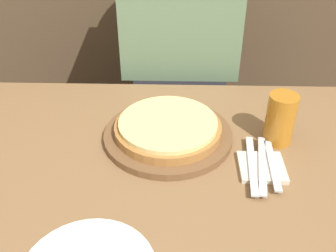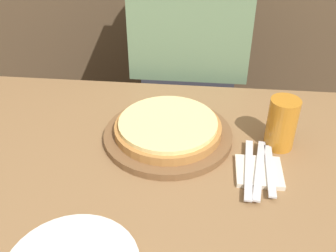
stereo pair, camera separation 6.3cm
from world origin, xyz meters
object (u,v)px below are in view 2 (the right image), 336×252
object	(u,v)px
pizza_on_board	(168,131)
diner_person	(189,79)
beer_glass	(282,122)
dinner_knife	(259,169)
fork	(249,168)
spoon	(270,170)

from	to	relation	value
pizza_on_board	diner_person	bearing A→B (deg)	86.20
beer_glass	dinner_knife	xyz separation A→B (m)	(-0.06, -0.12, -0.06)
fork	spoon	xyz separation A→B (m)	(0.05, 0.00, 0.00)
fork	dinner_knife	world-z (taller)	same
dinner_knife	diner_person	distance (m)	0.62
diner_person	spoon	bearing A→B (deg)	-68.88
dinner_knife	pizza_on_board	bearing A→B (deg)	152.42
pizza_on_board	dinner_knife	size ratio (longest dim) A/B	1.57
pizza_on_board	dinner_knife	world-z (taller)	pizza_on_board
fork	diner_person	size ratio (longest dim) A/B	0.17
diner_person	pizza_on_board	bearing A→B (deg)	-93.80
dinner_knife	diner_person	size ratio (longest dim) A/B	0.17
dinner_knife	diner_person	world-z (taller)	diner_person
fork	diner_person	world-z (taller)	diner_person
spoon	diner_person	world-z (taller)	diner_person
pizza_on_board	spoon	world-z (taller)	pizza_on_board
fork	spoon	world-z (taller)	same
beer_glass	fork	xyz separation A→B (m)	(-0.08, -0.12, -0.06)
beer_glass	diner_person	size ratio (longest dim) A/B	0.11
dinner_knife	spoon	size ratio (longest dim) A/B	1.17
pizza_on_board	dinner_knife	xyz separation A→B (m)	(0.23, -0.12, -0.01)
beer_glass	diner_person	world-z (taller)	diner_person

